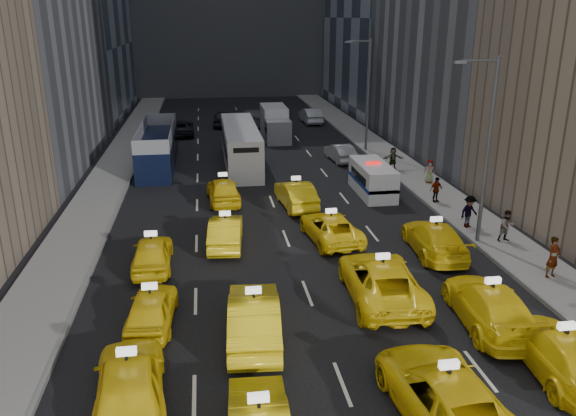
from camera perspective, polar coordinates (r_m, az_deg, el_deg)
name	(u,v)px	position (r m, az deg, el deg)	size (l,w,h in m)	color
sidewalk_west	(106,184)	(39.20, -18.00, 2.30)	(3.00, 90.00, 0.15)	gray
sidewalk_east	(409,172)	(41.18, 12.18, 3.59)	(3.00, 90.00, 0.15)	gray
curb_west	(128,183)	(38.98, -15.90, 2.44)	(0.15, 90.00, 0.18)	slate
curb_east	(389,173)	(40.70, 10.26, 3.56)	(0.15, 90.00, 0.18)	slate
streetlight_near	(486,146)	(28.00, 19.46, 5.96)	(2.15, 0.22, 9.00)	#595B60
streetlight_far	(367,91)	(46.36, 8.02, 11.64)	(2.15, 0.22, 9.00)	#595B60
taxi_4	(130,384)	(17.24, -15.77, -16.79)	(1.98, 4.92, 1.68)	yellow
taxi_6	(446,395)	(16.90, 15.71, -17.86)	(2.58, 5.59, 1.55)	yellow
taxi_7	(562,353)	(19.99, 26.05, -13.09)	(2.08, 5.12, 1.49)	yellow
taxi_8	(151,309)	(21.18, -13.70, -9.89)	(1.61, 3.99, 1.36)	yellow
taxi_9	(254,317)	(19.80, -3.48, -11.02)	(1.74, 5.00, 1.65)	yellow
taxi_10	(381,280)	(22.64, 9.47, -7.24)	(2.68, 5.82, 1.62)	yellow
taxi_11	(490,305)	(21.84, 19.80, -9.29)	(2.19, 5.39, 1.56)	yellow
taxi_12	(152,253)	(25.72, -13.62, -4.47)	(1.68, 4.17, 1.42)	yellow
taxi_13	(226,231)	(27.56, -6.35, -2.39)	(1.53, 4.39, 1.45)	yellow
taxi_14	(331,228)	(28.13, 4.36, -1.99)	(2.22, 4.81, 1.34)	yellow
taxi_15	(435,238)	(27.36, 14.67, -3.01)	(2.11, 5.18, 1.50)	yellow
taxi_16	(223,190)	(33.91, -6.59, 1.81)	(1.81, 4.51, 1.54)	yellow
taxi_17	(296,194)	(32.91, 0.81, 1.40)	(1.63, 4.66, 1.54)	yellow
nypd_van	(373,180)	(35.65, 8.58, 2.88)	(2.25, 5.01, 2.10)	silver
double_decker	(158,147)	(42.82, -13.11, 6.09)	(3.06, 10.65, 3.06)	black
city_bus	(241,146)	(42.38, -4.84, 6.33)	(2.99, 11.60, 2.97)	silver
box_truck	(275,123)	(51.49, -1.33, 8.59)	(2.89, 6.51, 2.88)	silver
misc_car_0	(340,152)	(43.72, 5.34, 5.64)	(1.43, 4.11, 1.35)	#A0A2A8
misc_car_1	(181,128)	(54.15, -10.83, 8.02)	(2.34, 5.07, 1.41)	black
misc_car_2	(252,117)	(58.09, -3.64, 9.17)	(2.34, 5.75, 1.67)	slate
misc_car_3	(223,118)	(58.06, -6.64, 9.04)	(1.88, 4.68, 1.59)	black
misc_car_4	(311,116)	(59.41, 2.33, 9.36)	(1.65, 4.73, 1.56)	#AEB1B6
pedestrian_0	(553,257)	(26.25, 25.35, -4.54)	(0.66, 0.43, 1.81)	gray
pedestrian_1	(507,226)	(29.50, 21.35, -1.71)	(0.77, 0.42, 1.59)	gray
pedestrian_2	(469,212)	(30.76, 17.93, -0.36)	(1.11, 0.46, 1.71)	gray
pedestrian_3	(436,190)	(34.46, 14.81, 1.82)	(0.89, 0.41, 1.52)	gray
pedestrian_4	(429,171)	(38.41, 14.18, 3.64)	(0.75, 0.41, 1.54)	gray
pedestrian_5	(393,159)	(41.16, 10.61, 4.96)	(1.49, 0.43, 1.61)	gray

